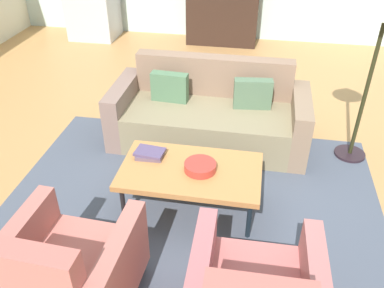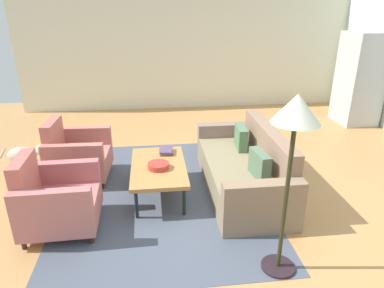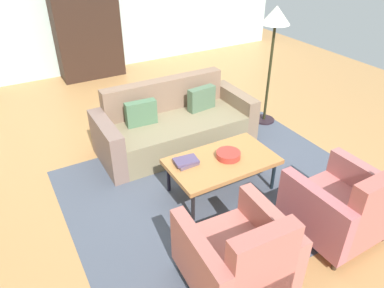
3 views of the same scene
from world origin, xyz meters
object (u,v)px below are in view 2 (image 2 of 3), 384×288
coffee_table (158,168)px  fruit_bowl (158,166)px  book_stack (166,151)px  armchair_right (55,201)px  couch (247,170)px  armchair_left (75,156)px  floor_lamp (295,127)px  dog (25,155)px  refrigerator (360,79)px

coffee_table → fruit_bowl: (0.08, 0.00, 0.07)m
fruit_bowl → book_stack: 0.49m
coffee_table → armchair_right: size_ratio=1.36×
book_stack → couch: bearing=69.9°
coffee_table → armchair_left: bearing=-117.3°
coffee_table → floor_lamp: size_ratio=0.70×
armchair_left → book_stack: (0.21, 1.29, 0.11)m
armchair_left → dog: size_ratio=1.24×
floor_lamp → armchair_right: bearing=-112.5°
armchair_left → armchair_right: (1.20, -0.00, 0.00)m
armchair_right → fruit_bowl: size_ratio=3.24×
armchair_left → refrigerator: refrigerator is taller
armchair_right → fruit_bowl: 1.28m
couch → fruit_bowl: bearing=94.2°
armchair_left → floor_lamp: 3.30m
armchair_right → floor_lamp: floor_lamp is taller
armchair_right → floor_lamp: 2.68m
armchair_right → fruit_bowl: (-0.52, 1.17, 0.11)m
floor_lamp → coffee_table: bearing=-144.6°
armchair_left → floor_lamp: bearing=49.2°
armchair_left → armchair_right: bearing=2.7°
floor_lamp → couch: bearing=176.4°
coffee_table → fruit_bowl: bearing=0.0°
armchair_right → floor_lamp: bearing=66.4°
coffee_table → armchair_left: size_ratio=1.36×
floor_lamp → dog: bearing=-127.8°
coffee_table → floor_lamp: bearing=35.4°
book_stack → fruit_bowl: bearing=-14.5°
couch → coffee_table: size_ratio=1.75×
armchair_right → book_stack: (-0.99, 1.29, 0.11)m
book_stack → refrigerator: refrigerator is taller
armchair_right → dog: armchair_right is taller
floor_lamp → dog: floor_lamp is taller
refrigerator → floor_lamp: 5.16m
coffee_table → dog: bearing=-112.6°
couch → armchair_right: size_ratio=2.39×
armchair_left → dog: bearing=-101.8°
couch → dog: couch is taller
book_stack → floor_lamp: floor_lamp is taller
armchair_right → dog: 1.58m
fruit_bowl → refrigerator: bearing=121.8°
couch → refrigerator: refrigerator is taller
book_stack → dog: bearing=-101.3°
couch → armchair_left: (-0.60, -2.35, 0.06)m
armchair_left → armchair_right: 1.20m
couch → floor_lamp: 1.92m
armchair_left → book_stack: 1.31m
coffee_table → fruit_bowl: fruit_bowl is taller
couch → coffee_table: bearing=90.2°
armchair_right → refrigerator: (-3.14, 5.38, 0.58)m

